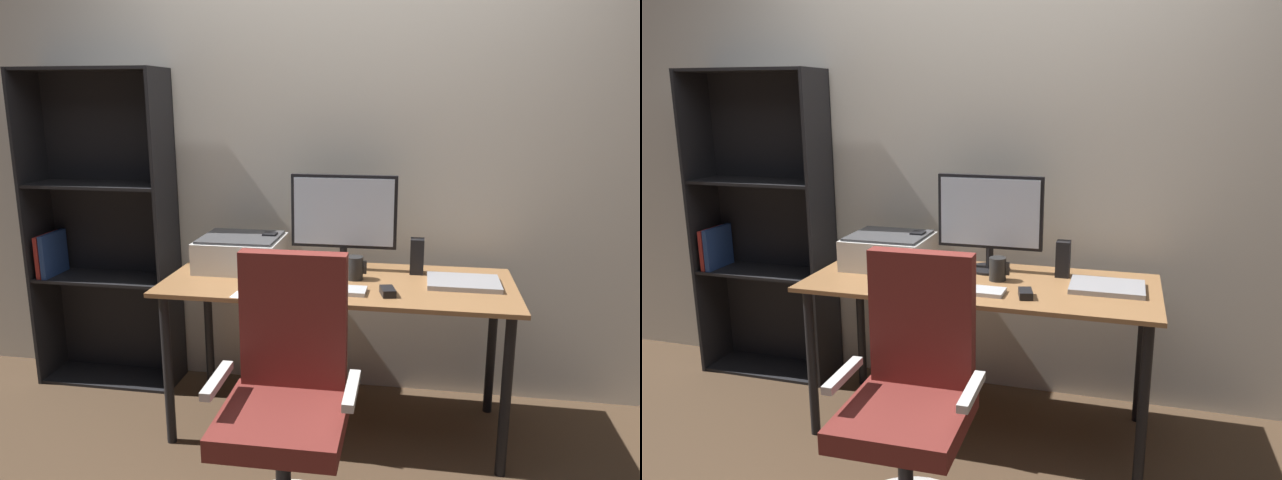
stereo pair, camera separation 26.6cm
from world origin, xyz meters
TOP-DOWN VIEW (x-y plane):
  - ground_plane at (0.00, 0.00)m, footprint 12.00×12.00m
  - back_wall at (0.00, 0.50)m, footprint 6.40×0.10m
  - desk at (0.00, 0.00)m, footprint 1.59×0.65m
  - monitor at (-0.00, 0.18)m, footprint 0.51×0.20m
  - keyboard at (-0.00, -0.17)m, footprint 0.29×0.11m
  - mouse at (0.24, -0.17)m, footprint 0.08×0.11m
  - coffee_mug at (0.07, 0.03)m, footprint 0.09×0.08m
  - laptop at (0.56, 0.03)m, footprint 0.32×0.23m
  - speaker_left at (-0.36, 0.18)m, footprint 0.06×0.07m
  - speaker_right at (0.35, 0.18)m, footprint 0.06×0.07m
  - printer at (-0.50, 0.13)m, footprint 0.40×0.34m
  - paper_sheet at (-0.30, -0.18)m, footprint 0.24×0.32m
  - office_chair at (-0.09, -0.68)m, footprint 0.54×0.54m
  - bookshelf at (-1.34, 0.33)m, footprint 0.77×0.28m

SIDE VIEW (x-z plane):
  - ground_plane at x=0.00m, z-range 0.00..0.00m
  - office_chair at x=-0.09m, z-range -0.05..0.96m
  - desk at x=0.00m, z-range 0.28..1.02m
  - paper_sheet at x=-0.30m, z-range 0.74..0.74m
  - keyboard at x=0.00m, z-range 0.74..0.76m
  - laptop at x=0.56m, z-range 0.74..0.76m
  - mouse at x=0.24m, z-range 0.74..0.77m
  - coffee_mug at x=0.07m, z-range 0.74..0.85m
  - printer at x=-0.50m, z-range 0.74..0.90m
  - speaker_left at x=-0.36m, z-range 0.74..0.91m
  - speaker_right at x=0.35m, z-range 0.74..0.91m
  - bookshelf at x=-1.34m, z-range -0.01..1.70m
  - monitor at x=0.00m, z-range 0.77..1.23m
  - back_wall at x=0.00m, z-range 0.00..2.60m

